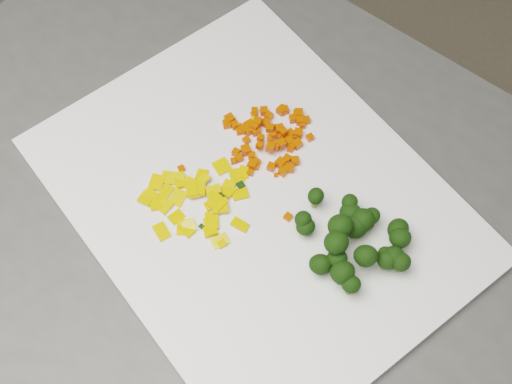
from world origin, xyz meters
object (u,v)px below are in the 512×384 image
(cutting_board, at_px, (256,199))
(carrot_pile, at_px, (268,132))
(pepper_pile, at_px, (199,195))
(broccoli_pile, at_px, (347,238))
(counter_block, at_px, (256,327))

(cutting_board, bearing_deg, carrot_pile, 98.08)
(cutting_board, bearing_deg, pepper_pile, -159.19)
(cutting_board, relative_size, pepper_pile, 3.88)
(pepper_pile, distance_m, broccoli_pile, 0.17)
(cutting_board, xyz_separation_m, carrot_pile, (-0.01, 0.08, 0.02))
(carrot_pile, distance_m, pepper_pile, 0.11)
(cutting_board, distance_m, pepper_pile, 0.07)
(carrot_pile, xyz_separation_m, broccoli_pile, (0.12, -0.11, 0.01))
(counter_block, relative_size, broccoli_pile, 7.32)
(counter_block, relative_size, cutting_board, 1.95)
(counter_block, relative_size, pepper_pile, 7.57)
(carrot_pile, bearing_deg, counter_block, -80.54)
(cutting_board, relative_size, broccoli_pile, 3.75)
(cutting_board, height_order, carrot_pile, carrot_pile)
(counter_block, distance_m, cutting_board, 0.46)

